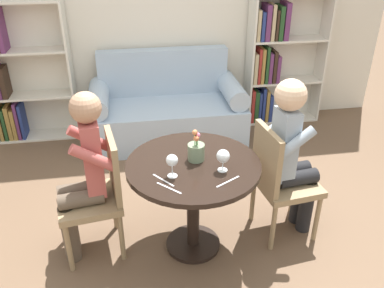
{
  "coord_description": "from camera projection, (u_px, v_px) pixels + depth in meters",
  "views": [
    {
      "loc": [
        -0.38,
        -2.27,
        2.14
      ],
      "look_at": [
        0.0,
        0.05,
        0.84
      ],
      "focal_mm": 38.0,
      "sensor_mm": 36.0,
      "label": 1
    }
  ],
  "objects": [
    {
      "name": "ground_plane",
      "position": [
        193.0,
        245.0,
        3.05
      ],
      "size": [
        16.0,
        16.0,
        0.0
      ],
      "primitive_type": "plane",
      "color": "brown"
    },
    {
      "name": "back_wall",
      "position": [
        159.0,
        5.0,
        4.3
      ],
      "size": [
        5.2,
        0.05,
        2.7
      ],
      "color": "silver",
      "rests_on": "ground_plane"
    },
    {
      "name": "round_table",
      "position": [
        193.0,
        182.0,
        2.77
      ],
      "size": [
        0.91,
        0.91,
        0.72
      ],
      "color": "black",
      "rests_on": "ground_plane"
    },
    {
      "name": "couch",
      "position": [
        167.0,
        111.0,
        4.43
      ],
      "size": [
        1.64,
        0.8,
        0.92
      ],
      "color": "#9EB2C6",
      "rests_on": "ground_plane"
    },
    {
      "name": "bookshelf_left",
      "position": [
        18.0,
        75.0,
        4.26
      ],
      "size": [
        0.88,
        0.28,
        1.47
      ],
      "color": "silver",
      "rests_on": "ground_plane"
    },
    {
      "name": "bookshelf_right",
      "position": [
        275.0,
        61.0,
        4.64
      ],
      "size": [
        0.88,
        0.28,
        1.47
      ],
      "color": "silver",
      "rests_on": "ground_plane"
    },
    {
      "name": "chair_left",
      "position": [
        99.0,
        191.0,
        2.81
      ],
      "size": [
        0.48,
        0.48,
        0.9
      ],
      "rotation": [
        0.0,
        0.0,
        -1.43
      ],
      "color": "#937A56",
      "rests_on": "ground_plane"
    },
    {
      "name": "chair_right",
      "position": [
        279.0,
        178.0,
        2.95
      ],
      "size": [
        0.47,
        0.47,
        0.9
      ],
      "rotation": [
        0.0,
        0.0,
        1.7
      ],
      "color": "#937A56",
      "rests_on": "ground_plane"
    },
    {
      "name": "person_left",
      "position": [
        83.0,
        174.0,
        2.7
      ],
      "size": [
        0.45,
        0.38,
        1.23
      ],
      "rotation": [
        0.0,
        0.0,
        -1.43
      ],
      "color": "brown",
      "rests_on": "ground_plane"
    },
    {
      "name": "person_right",
      "position": [
        292.0,
        154.0,
        2.89
      ],
      "size": [
        0.44,
        0.37,
        1.25
      ],
      "rotation": [
        0.0,
        0.0,
        1.7
      ],
      "color": "black",
      "rests_on": "ground_plane"
    },
    {
      "name": "wine_glass_left",
      "position": [
        172.0,
        161.0,
        2.51
      ],
      "size": [
        0.08,
        0.08,
        0.16
      ],
      "color": "white",
      "rests_on": "round_table"
    },
    {
      "name": "wine_glass_right",
      "position": [
        223.0,
        157.0,
        2.58
      ],
      "size": [
        0.09,
        0.09,
        0.15
      ],
      "color": "white",
      "rests_on": "round_table"
    },
    {
      "name": "flower_vase",
      "position": [
        196.0,
        150.0,
        2.71
      ],
      "size": [
        0.11,
        0.11,
        0.23
      ],
      "color": "gray",
      "rests_on": "round_table"
    },
    {
      "name": "knife_left_setting",
      "position": [
        169.0,
        188.0,
        2.45
      ],
      "size": [
        0.14,
        0.14,
        0.0
      ],
      "color": "silver",
      "rests_on": "round_table"
    },
    {
      "name": "fork_left_setting",
      "position": [
        163.0,
        180.0,
        2.52
      ],
      "size": [
        0.12,
        0.16,
        0.0
      ],
      "color": "silver",
      "rests_on": "round_table"
    },
    {
      "name": "knife_right_setting",
      "position": [
        228.0,
        182.0,
        2.51
      ],
      "size": [
        0.17,
        0.1,
        0.0
      ],
      "color": "silver",
      "rests_on": "round_table"
    }
  ]
}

